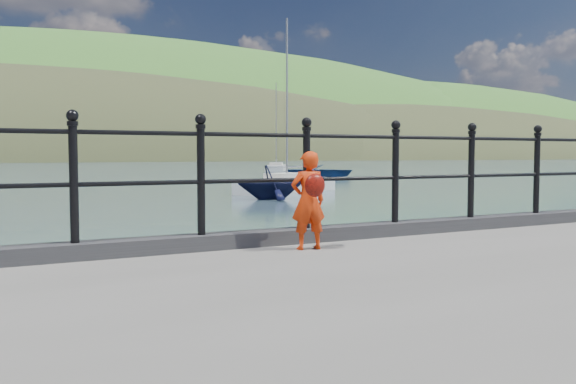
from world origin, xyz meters
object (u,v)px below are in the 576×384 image
railing (256,166)px  child (309,200)px  launch_blue (320,171)px  sailboat_near (287,186)px  sailboat_far (276,168)px  launch_navy (271,182)px

railing → child: railing is taller
launch_blue → sailboat_near: bearing=-173.2°
launch_blue → sailboat_near: sailboat_near is taller
sailboat_far → sailboat_near: size_ratio=1.17×
launch_navy → sailboat_far: size_ratio=0.27×
launch_blue → sailboat_far: (6.60, 21.08, -0.21)m
launch_blue → launch_navy: size_ratio=1.90×
launch_navy → sailboat_far: 45.96m
launch_blue → sailboat_near: 19.49m
railing → child: 0.68m
child → launch_blue: (23.05, 38.03, -0.94)m
child → launch_navy: child is taller
sailboat_far → child: bearing=-175.6°
railing → sailboat_far: sailboat_far is taller
railing → sailboat_far: (30.00, 58.63, -1.48)m
railing → launch_navy: size_ratio=6.40×
railing → sailboat_far: size_ratio=1.71×
launch_blue → sailboat_far: size_ratio=0.51×
railing → sailboat_near: (11.91, 21.80, -1.48)m
child → sailboat_near: bearing=-108.6°
railing → sailboat_far: bearing=62.9°
child → launch_blue: 44.48m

